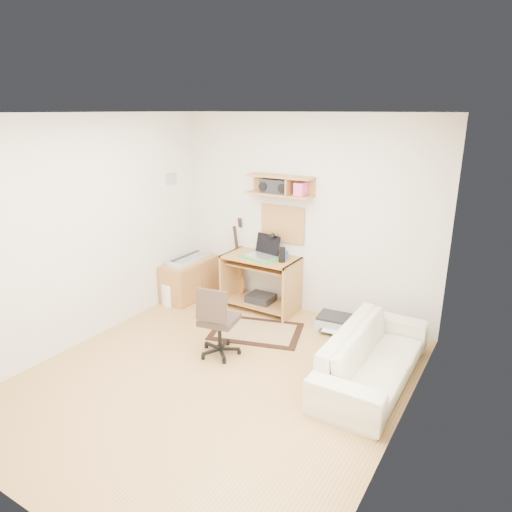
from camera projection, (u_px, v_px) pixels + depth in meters
The scene contains 22 objects.
floor at pixel (215, 378), 4.71m from camera, with size 3.60×4.00×0.01m, color tan.
ceiling at pixel (207, 112), 3.91m from camera, with size 3.60×4.00×0.01m, color white.
back_wall at pixel (304, 217), 5.94m from camera, with size 3.60×0.01×2.60m, color beige.
left_wall at pixel (84, 232), 5.21m from camera, with size 0.01×4.00×2.60m, color beige.
right_wall at pixel (406, 296), 3.42m from camera, with size 0.01×4.00×2.60m, color beige.
wall_shelf at pixel (280, 185), 5.86m from camera, with size 0.90×0.25×0.26m, color #B17B3E.
cork_board at pixel (283, 224), 6.11m from camera, with size 0.64×0.03×0.49m, color tan.
wall_photo at pixel (171, 179), 6.29m from camera, with size 0.02×0.20×0.15m, color #4C8CBF.
desk at pixel (261, 283), 6.24m from camera, with size 1.00×0.55×0.75m, color #B17B3E, non-canonical shape.
laptop at pixel (262, 247), 6.05m from camera, with size 0.38×0.38×0.29m, color silver, non-canonical shape.
speaker at pixel (282, 255), 5.88m from camera, with size 0.09×0.09×0.19m, color black.
desk_lamp at pixel (278, 245), 6.10m from camera, with size 0.11×0.11×0.32m, color black, non-canonical shape.
pencil_cup at pixel (286, 255), 6.03m from camera, with size 0.07×0.07×0.11m, color #314595.
boombox at pixel (276, 187), 5.89m from camera, with size 0.38×0.17×0.19m, color black.
rug at pixel (256, 331), 5.67m from camera, with size 1.09×0.72×0.01m, color #C3B583.
task_chair at pixel (219, 320), 5.04m from camera, with size 0.43×0.43×0.85m, color #372920, non-canonical shape.
cabinet at pixel (190, 279), 6.67m from camera, with size 0.40×0.90×0.55m, color #B17B3E.
music_keyboard at pixel (189, 259), 6.57m from camera, with size 0.22×0.71×0.06m, color #B2B5BA.
guitar at pixel (236, 259), 6.53m from camera, with size 0.31×0.20×1.18m, color olive, non-canonical shape.
waste_basket at pixel (171, 293), 6.45m from camera, with size 0.26×0.26×0.31m, color white.
printer at pixel (335, 322), 5.74m from camera, with size 0.43×0.34×0.16m, color #A5A8AA.
sofa at pixel (374, 348), 4.57m from camera, with size 1.80×0.53×0.71m, color beige.
Camera 1 is at (2.49, -3.28, 2.63)m, focal length 32.15 mm.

